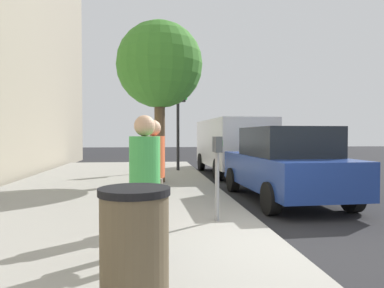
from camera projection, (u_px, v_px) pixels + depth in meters
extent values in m
plane|color=#232326|center=(287.00, 254.00, 4.63)|extent=(80.00, 80.00, 0.00)
cube|color=gray|center=(55.00, 257.00, 4.30)|extent=(28.00, 6.00, 0.15)
cylinder|color=gray|center=(217.00, 187.00, 5.77)|extent=(0.07, 0.07, 1.15)
cube|color=#383D42|center=(218.00, 145.00, 5.66)|extent=(0.16, 0.11, 0.26)
cube|color=#383D42|center=(216.00, 144.00, 5.85)|extent=(0.16, 0.11, 0.26)
cube|color=#268C33|center=(222.00, 143.00, 5.66)|extent=(0.10, 0.01, 0.10)
cube|color=#268C33|center=(220.00, 143.00, 5.86)|extent=(0.10, 0.01, 0.10)
cylinder|color=#726656|center=(148.00, 201.00, 5.45)|extent=(0.15, 0.15, 0.79)
cylinder|color=#726656|center=(158.00, 205.00, 5.13)|extent=(0.15, 0.15, 0.79)
cylinder|color=#D85933|center=(153.00, 157.00, 5.27)|extent=(0.36, 0.36, 0.63)
sphere|color=tan|center=(153.00, 128.00, 5.26)|extent=(0.25, 0.25, 0.25)
cylinder|color=#47474C|center=(133.00, 221.00, 4.18)|extent=(0.15, 0.15, 0.79)
cylinder|color=#47474C|center=(158.00, 225.00, 4.00)|extent=(0.15, 0.15, 0.79)
cylinder|color=green|center=(145.00, 163.00, 4.07)|extent=(0.36, 0.36, 0.63)
sphere|color=tan|center=(145.00, 126.00, 4.06)|extent=(0.25, 0.25, 0.25)
cube|color=navy|center=(283.00, 171.00, 8.37)|extent=(4.46, 1.99, 0.76)
cube|color=black|center=(287.00, 142.00, 8.15)|extent=(2.26, 1.77, 0.68)
cylinder|color=black|center=(233.00, 180.00, 9.67)|extent=(0.67, 0.24, 0.66)
cylinder|color=black|center=(292.00, 179.00, 9.92)|extent=(0.67, 0.24, 0.66)
cylinder|color=black|center=(271.00, 198.00, 6.84)|extent=(0.67, 0.24, 0.66)
cylinder|color=black|center=(352.00, 196.00, 7.09)|extent=(0.67, 0.24, 0.66)
cube|color=silver|center=(232.00, 142.00, 13.84)|extent=(5.26, 2.17, 1.80)
cylinder|color=black|center=(201.00, 162.00, 15.40)|extent=(0.77, 0.25, 0.76)
cylinder|color=black|center=(243.00, 161.00, 15.68)|extent=(0.77, 0.25, 0.76)
cylinder|color=black|center=(218.00, 169.00, 12.06)|extent=(0.77, 0.25, 0.76)
cylinder|color=black|center=(270.00, 169.00, 12.33)|extent=(0.77, 0.25, 0.76)
cylinder|color=brown|center=(160.00, 136.00, 10.52)|extent=(0.32, 0.32, 2.78)
sphere|color=#3B7F2A|center=(160.00, 65.00, 10.46)|extent=(2.60, 2.60, 2.60)
cylinder|color=black|center=(178.00, 126.00, 14.00)|extent=(0.12, 0.12, 3.60)
cube|color=black|center=(183.00, 92.00, 13.99)|extent=(0.24, 0.20, 0.76)
sphere|color=red|center=(186.00, 86.00, 13.99)|extent=(0.14, 0.14, 0.14)
sphere|color=orange|center=(186.00, 92.00, 14.00)|extent=(0.14, 0.14, 0.14)
sphere|color=green|center=(186.00, 98.00, 14.00)|extent=(0.14, 0.14, 0.14)
cylinder|color=brown|center=(135.00, 253.00, 2.83)|extent=(0.56, 0.56, 0.95)
cylinder|color=black|center=(134.00, 191.00, 2.81)|extent=(0.59, 0.59, 0.06)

